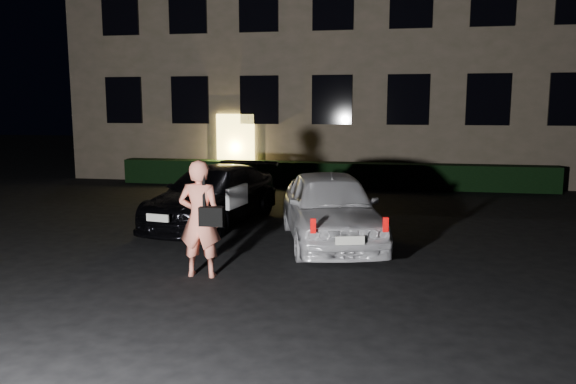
# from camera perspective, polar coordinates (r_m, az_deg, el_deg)

# --- Properties ---
(ground) EXTENTS (80.00, 80.00, 0.00)m
(ground) POSITION_cam_1_polar(r_m,az_deg,el_deg) (9.48, -2.84, -8.40)
(ground) COLOR black
(ground) RESTS_ON ground
(building) EXTENTS (20.00, 8.11, 12.00)m
(building) POSITION_cam_1_polar(r_m,az_deg,el_deg) (24.11, 5.63, 16.35)
(building) COLOR brown
(building) RESTS_ON ground
(hedge) EXTENTS (15.00, 0.70, 0.85)m
(hedge) POSITION_cam_1_polar(r_m,az_deg,el_deg) (19.57, 4.25, 1.77)
(hedge) COLOR black
(hedge) RESTS_ON ground
(sedan) EXTENTS (2.61, 4.91, 1.36)m
(sedan) POSITION_cam_1_polar(r_m,az_deg,el_deg) (13.50, -7.60, -0.35)
(sedan) COLOR black
(sedan) RESTS_ON ground
(hatch) EXTENTS (2.83, 4.66, 1.48)m
(hatch) POSITION_cam_1_polar(r_m,az_deg,el_deg) (11.51, 4.31, -1.55)
(hatch) COLOR silver
(hatch) RESTS_ON ground
(man) EXTENTS (0.81, 0.49, 1.94)m
(man) POSITION_cam_1_polar(r_m,az_deg,el_deg) (9.28, -8.91, -2.68)
(man) COLOR #F6856B
(man) RESTS_ON ground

